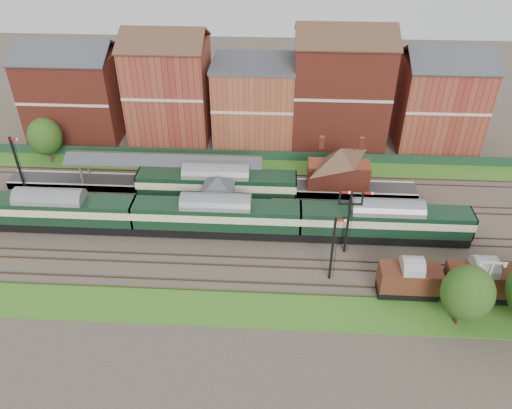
# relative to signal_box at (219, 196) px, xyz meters

# --- Properties ---
(ground) EXTENTS (160.00, 160.00, 0.00)m
(ground) POSITION_rel_signal_box_xyz_m (3.00, -3.25, -3.19)
(ground) COLOR #473D33
(ground) RESTS_ON ground
(grass_back) EXTENTS (90.00, 4.50, 0.06)m
(grass_back) POSITION_rel_signal_box_xyz_m (3.00, 12.75, -3.16)
(grass_back) COLOR #2D6619
(grass_back) RESTS_ON ground
(grass_front) EXTENTS (90.00, 5.00, 0.06)m
(grass_front) POSITION_rel_signal_box_xyz_m (3.00, -15.25, -3.16)
(grass_front) COLOR #2D6619
(grass_front) RESTS_ON ground
(fence) EXTENTS (90.00, 0.12, 1.50)m
(fence) POSITION_rel_signal_box_xyz_m (3.00, 14.75, -2.44)
(fence) COLOR #193823
(fence) RESTS_ON ground
(platform) EXTENTS (55.00, 3.40, 1.00)m
(platform) POSITION_rel_signal_box_xyz_m (-2.00, 6.50, -2.69)
(platform) COLOR #2D2D2D
(platform) RESTS_ON ground
(signal_box) EXTENTS (5.40, 5.40, 6.00)m
(signal_box) POSITION_rel_signal_box_xyz_m (0.00, 0.00, 0.00)
(signal_box) COLOR #657A56
(signal_box) RESTS_ON ground
(brick_hut) EXTENTS (3.20, 2.64, 2.94)m
(brick_hut) POSITION_rel_signal_box_xyz_m (8.00, 0.00, -2.00)
(brick_hut) COLOR maroon
(brick_hut) RESTS_ON ground
(station_building) EXTENTS (8.10, 8.10, 5.90)m
(station_building) POSITION_rel_signal_box_xyz_m (15.00, 6.50, 0.76)
(station_building) COLOR maroon
(station_building) RESTS_ON platform
(canopy) EXTENTS (26.00, 3.89, 4.08)m
(canopy) POSITION_rel_signal_box_xyz_m (-8.00, 6.50, 1.39)
(canopy) COLOR #4D5133
(canopy) RESTS_ON platform
(semaphore_bracket) EXTENTS (3.60, 0.25, 8.18)m
(semaphore_bracket) POSITION_rel_signal_box_xyz_m (15.04, -5.75, 1.44)
(semaphore_bracket) COLOR black
(semaphore_bracket) RESTS_ON ground
(semaphore_platform_end) EXTENTS (1.23, 0.25, 8.00)m
(semaphore_platform_end) POSITION_rel_signal_box_xyz_m (-26.98, 4.75, 0.96)
(semaphore_platform_end) COLOR black
(semaphore_platform_end) RESTS_ON ground
(semaphore_siding) EXTENTS (1.23, 0.25, 8.00)m
(semaphore_siding) POSITION_rel_signal_box_xyz_m (13.02, -10.25, 0.96)
(semaphore_siding) COLOR black
(semaphore_siding) RESTS_ON ground
(yard_lamp) EXTENTS (2.60, 0.22, 7.00)m
(yard_lamp) POSITION_rel_signal_box_xyz_m (27.00, -14.75, 0.79)
(yard_lamp) COLOR beige
(yard_lamp) RESTS_ON ground
(town_backdrop) EXTENTS (69.00, 10.00, 16.00)m
(town_backdrop) POSITION_rel_signal_box_xyz_m (2.82, 21.75, 3.81)
(town_backdrop) COLOR maroon
(town_backdrop) RESTS_ON ground
(dmu_train) EXTENTS (58.62, 3.08, 4.50)m
(dmu_train) POSITION_rel_signal_box_xyz_m (0.13, -3.25, -0.57)
(dmu_train) COLOR black
(dmu_train) RESTS_ON ground
(platform_railcar) EXTENTS (20.24, 3.18, 4.66)m
(platform_railcar) POSITION_rel_signal_box_xyz_m (-0.63, 3.25, -0.48)
(platform_railcar) COLOR black
(platform_railcar) RESTS_ON ground
(goods_van_a) EXTENTS (6.09, 2.64, 3.69)m
(goods_van_a) POSITION_rel_signal_box_xyz_m (20.74, -12.25, -1.09)
(goods_van_a) COLOR black
(goods_van_a) RESTS_ON ground
(goods_van_b) EXTENTS (6.54, 2.84, 3.97)m
(goods_van_b) POSITION_rel_signal_box_xyz_m (27.69, -12.25, -0.95)
(goods_van_b) COLOR black
(goods_van_b) RESTS_ON ground
(tree_far) EXTENTS (4.78, 4.78, 6.97)m
(tree_far) POSITION_rel_signal_box_xyz_m (24.93, -16.10, 1.02)
(tree_far) COLOR #382619
(tree_far) RESTS_ON ground
(tree_back) EXTENTS (4.77, 4.77, 6.97)m
(tree_back) POSITION_rel_signal_box_xyz_m (-26.47, 12.33, 1.02)
(tree_back) COLOR #382619
(tree_back) RESTS_ON ground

